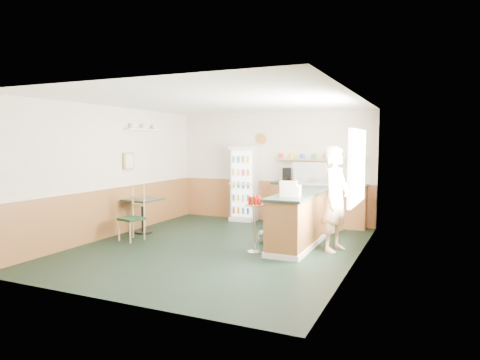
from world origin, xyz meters
The scene contains 13 objects.
ground centered at (0.00, 0.00, 0.00)m, with size 6.00×6.00×0.00m, color black.
room_envelope centered at (-0.23, 0.73, 1.52)m, with size 5.04×6.02×2.72m.
service_counter centered at (1.35, 1.07, 0.46)m, with size 0.68×3.01×1.01m.
back_counter centered at (1.19, 2.80, 0.55)m, with size 2.24×0.42×1.69m.
drinks_fridge centered at (-0.67, 2.74, 0.93)m, with size 0.61×0.53×1.86m.
display_case centered at (1.35, 1.88, 1.27)m, with size 0.92×0.48×0.52m.
cash_register centered at (1.35, 0.16, 1.11)m, with size 0.34×0.35×0.19m, color beige.
shopkeeper centered at (2.05, 0.60, 0.94)m, with size 0.63×0.45×1.89m, color tan.
condiment_stand centered at (0.77, -0.10, 0.69)m, with size 0.32×0.32×1.01m.
newspaper_rack centered at (0.99, 0.96, 0.57)m, with size 0.09×0.43×0.68m.
cafe_table centered at (-2.05, 0.43, 0.53)m, with size 0.68×0.68×0.75m.
cafe_chair centered at (-1.83, -0.15, 0.57)m, with size 0.49×0.49×1.10m.
dog_doorstop centered at (0.64, 0.66, 0.12)m, with size 0.22×0.28×0.26m.
Camera 1 is at (3.59, -7.03, 1.96)m, focal length 32.00 mm.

